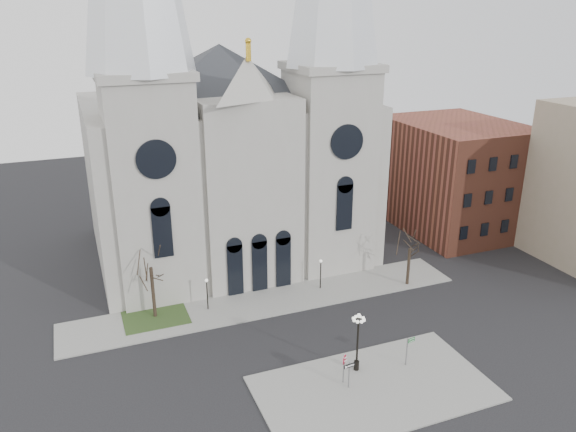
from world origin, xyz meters
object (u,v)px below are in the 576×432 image
object	(u,v)px
globe_lamp	(358,335)
one_way_sign	(349,371)
stop_sign	(344,362)
street_name_sign	(408,349)

from	to	relation	value
globe_lamp	one_way_sign	size ratio (longest dim) A/B	2.28
stop_sign	globe_lamp	size ratio (longest dim) A/B	0.50
globe_lamp	street_name_sign	size ratio (longest dim) A/B	2.05
stop_sign	one_way_sign	xyz separation A→B (m)	(0.10, -0.71, -0.30)
street_name_sign	globe_lamp	bearing A→B (deg)	156.85
one_way_sign	street_name_sign	bearing A→B (deg)	3.31
stop_sign	globe_lamp	distance (m)	2.50
stop_sign	one_way_sign	bearing A→B (deg)	-103.03
globe_lamp	stop_sign	bearing A→B (deg)	-147.67
stop_sign	one_way_sign	world-z (taller)	stop_sign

